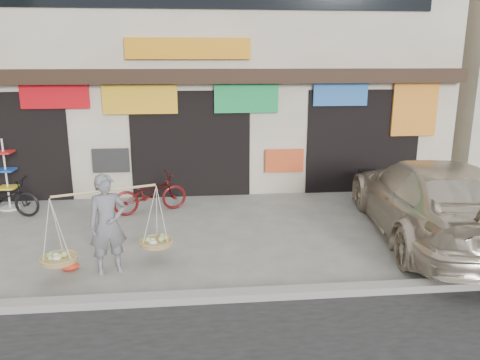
{
  "coord_description": "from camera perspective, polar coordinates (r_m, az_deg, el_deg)",
  "views": [
    {
      "loc": [
        0.07,
        -8.25,
        3.46
      ],
      "look_at": [
        0.99,
        0.9,
        1.07
      ],
      "focal_mm": 35.0,
      "sensor_mm": 36.0,
      "label": 1
    }
  ],
  "objects": [
    {
      "name": "bike_2",
      "position": [
        10.97,
        -10.91,
        -1.62
      ],
      "size": [
        1.82,
        1.16,
        0.9
      ],
      "primitive_type": "imported",
      "rotation": [
        0.0,
        0.0,
        1.93
      ],
      "color": "#530F0E",
      "rests_on": "ground"
    },
    {
      "name": "kerb",
      "position": [
        7.12,
        -5.77,
        -14.05
      ],
      "size": [
        70.0,
        0.25,
        0.12
      ],
      "primitive_type": "cube",
      "color": "gray",
      "rests_on": "ground"
    },
    {
      "name": "bike_0",
      "position": [
        11.8,
        -26.94,
        -1.89
      ],
      "size": [
        1.75,
        0.86,
        0.88
      ],
      "primitive_type": "imported",
      "rotation": [
        0.0,
        0.0,
        1.4
      ],
      "color": "black",
      "rests_on": "ground"
    },
    {
      "name": "red_bag",
      "position": [
        8.53,
        -20.02,
        -9.81
      ],
      "size": [
        0.31,
        0.25,
        0.14
      ],
      "primitive_type": "ellipsoid",
      "color": "#F63317",
      "rests_on": "ground"
    },
    {
      "name": "shophouse_block",
      "position": [
        14.67,
        -6.22,
        14.44
      ],
      "size": [
        14.0,
        6.32,
        7.0
      ],
      "color": "beige",
      "rests_on": "ground"
    },
    {
      "name": "ground",
      "position": [
        8.95,
        -5.8,
        -8.26
      ],
      "size": [
        70.0,
        70.0,
        0.0
      ],
      "primitive_type": "plane",
      "color": "gray",
      "rests_on": "ground"
    },
    {
      "name": "suv",
      "position": [
        9.94,
        22.27,
        -2.15
      ],
      "size": [
        2.88,
        5.67,
        1.58
      ],
      "rotation": [
        0.0,
        0.0,
        3.01
      ],
      "color": "beige",
      "rests_on": "ground"
    },
    {
      "name": "display_rack",
      "position": [
        12.25,
        -26.54,
        -0.13
      ],
      "size": [
        0.46,
        0.46,
        1.69
      ],
      "rotation": [
        0.0,
        0.0,
        -0.02
      ],
      "color": "silver",
      "rests_on": "ground"
    },
    {
      "name": "street_vendor",
      "position": [
        7.98,
        -15.79,
        -5.66
      ],
      "size": [
        2.04,
        1.1,
        1.68
      ],
      "rotation": [
        0.0,
        0.0,
        0.35
      ],
      "color": "slate",
      "rests_on": "ground"
    }
  ]
}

